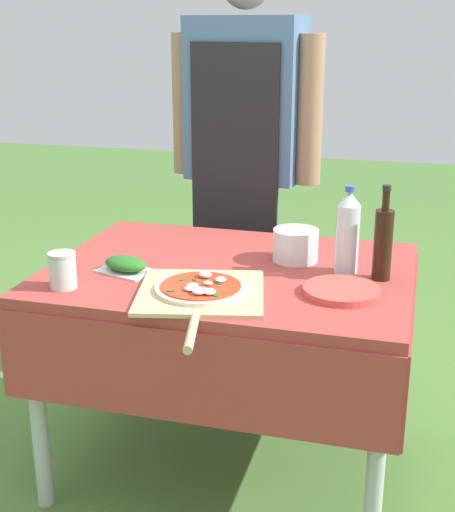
{
  "coord_description": "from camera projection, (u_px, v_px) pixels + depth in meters",
  "views": [
    {
      "loc": [
        0.57,
        -2.1,
        1.49
      ],
      "look_at": [
        -0.01,
        0.0,
        0.77
      ],
      "focal_mm": 50.0,
      "sensor_mm": 36.0,
      "label": 1
    }
  ],
  "objects": [
    {
      "name": "ground_plane",
      "position": [
        230.0,
        463.0,
        2.53
      ],
      "size": [
        12.0,
        12.0,
        0.0
      ],
      "primitive_type": "plane",
      "color": "#517F38"
    },
    {
      "name": "prep_table",
      "position": [
        230.0,
        296.0,
        2.33
      ],
      "size": [
        1.17,
        0.88,
        0.73
      ],
      "color": "#A83D38",
      "rests_on": "ground"
    },
    {
      "name": "person_cook",
      "position": [
        244.0,
        142.0,
        2.92
      ],
      "size": [
        0.64,
        0.27,
        1.73
      ],
      "rotation": [
        0.0,
        0.0,
        2.99
      ],
      "color": "#4C4C51",
      "rests_on": "ground"
    },
    {
      "name": "pizza_on_peel",
      "position": [
        201.0,
        292.0,
        2.06
      ],
      "size": [
        0.44,
        0.6,
        0.05
      ],
      "rotation": [
        0.0,
        0.0,
        0.22
      ],
      "color": "#D1B27F",
      "rests_on": "prep_table"
    },
    {
      "name": "oil_bottle",
      "position": [
        383.0,
        242.0,
        2.17
      ],
      "size": [
        0.06,
        0.06,
        0.3
      ],
      "color": "black",
      "rests_on": "prep_table"
    },
    {
      "name": "water_bottle",
      "position": [
        348.0,
        232.0,
        2.22
      ],
      "size": [
        0.07,
        0.07,
        0.28
      ],
      "color": "silver",
      "rests_on": "prep_table"
    },
    {
      "name": "herb_container",
      "position": [
        126.0,
        265.0,
        2.26
      ],
      "size": [
        0.2,
        0.16,
        0.05
      ],
      "rotation": [
        0.0,
        0.0,
        -0.3
      ],
      "color": "silver",
      "rests_on": "prep_table"
    },
    {
      "name": "mixing_tub",
      "position": [
        296.0,
        245.0,
        2.36
      ],
      "size": [
        0.15,
        0.15,
        0.11
      ],
      "primitive_type": "cylinder",
      "color": "silver",
      "rests_on": "prep_table"
    },
    {
      "name": "plate_stack",
      "position": [
        342.0,
        291.0,
        2.08
      ],
      "size": [
        0.23,
        0.23,
        0.02
      ],
      "color": "#DB4C42",
      "rests_on": "prep_table"
    },
    {
      "name": "sauce_jar",
      "position": [
        63.0,
        272.0,
        2.12
      ],
      "size": [
        0.08,
        0.08,
        0.11
      ],
      "color": "silver",
      "rests_on": "prep_table"
    }
  ]
}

